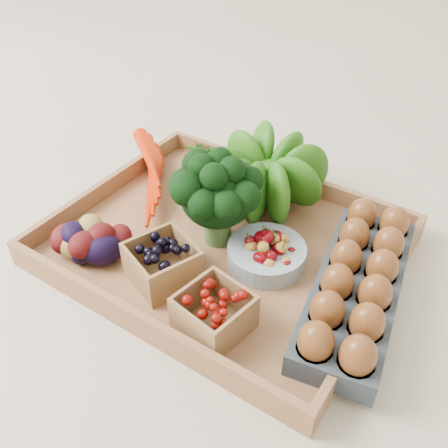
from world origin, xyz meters
The scene contains 10 objects.
ground centered at (0.00, 0.00, 0.00)m, with size 4.00×4.00×0.00m, color beige.
tray centered at (0.00, 0.00, 0.01)m, with size 0.55×0.45×0.01m, color #9A6840.
carrots centered at (-0.21, 0.07, 0.04)m, with size 0.21×0.15×0.05m, color red, non-canonical shape.
lettuce centered at (0.00, 0.15, 0.09)m, with size 0.15×0.15×0.15m, color #17560D.
broccoli centered at (-0.02, 0.00, 0.08)m, with size 0.16×0.16×0.12m, color black, non-canonical shape.
cherry_bowl centered at (0.08, 0.00, 0.03)m, with size 0.13×0.13×0.03m, color #8C9EA5.
egg_carton centered at (0.24, 0.00, 0.03)m, with size 0.12×0.34×0.04m, color #323A40.
potatoes centered at (-0.17, -0.14, 0.06)m, with size 0.14×0.14×0.08m, color #400A0B, non-canonical shape.
punnet_blackberry centered at (-0.03, -0.12, 0.05)m, with size 0.09×0.09×0.07m, color black.
punnet_raspberry centered at (0.09, -0.16, 0.05)m, with size 0.09×0.09×0.06m, color #680904.
Camera 1 is at (0.36, -0.53, 0.58)m, focal length 40.00 mm.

